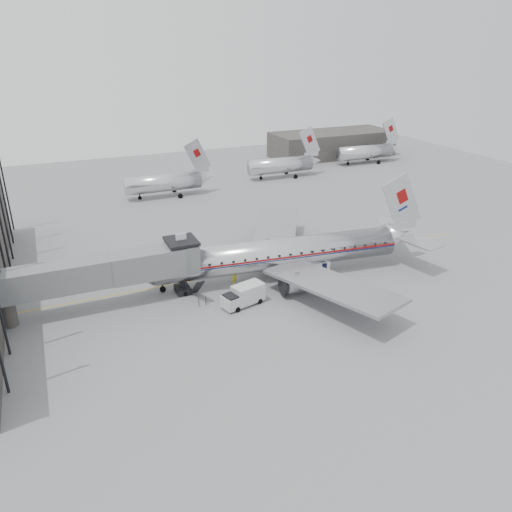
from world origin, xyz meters
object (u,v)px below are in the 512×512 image
Objects in this scene: service_van at (244,295)px; ramp_worker at (234,277)px; airliner at (283,253)px; baggage_cart_navy at (318,266)px; baggage_cart_white at (320,265)px.

service_van is 2.64× the size of ramp_worker.
baggage_cart_navy is at bearing -5.28° from airliner.
airliner reaches higher than baggage_cart_white.
baggage_cart_white is at bearing -28.49° from ramp_worker.
airliner is 5.10m from baggage_cart_navy.
baggage_cart_navy is 10.97m from ramp_worker.
service_van is 2.20× the size of baggage_cart_navy.
airliner is at bearing -169.95° from baggage_cart_navy.
airliner is 5.23m from baggage_cart_white.
service_van is at bearing -139.59° from airliner.
airliner reaches higher than ramp_worker.
service_van is 2.13× the size of baggage_cart_white.
service_van reaches higher than baggage_cart_navy.
service_van is at bearing -123.04° from ramp_worker.
ramp_worker is (0.86, 5.02, -0.22)m from service_van.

